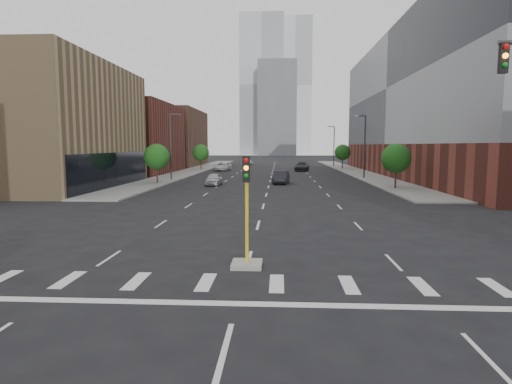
# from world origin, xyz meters

# --- Properties ---
(sidewalk_left_far) EXTENTS (5.00, 92.00, 0.15)m
(sidewalk_left_far) POSITION_xyz_m (-15.00, 74.00, 0.07)
(sidewalk_left_far) COLOR gray
(sidewalk_left_far) RESTS_ON ground
(sidewalk_right_far) EXTENTS (5.00, 92.00, 0.15)m
(sidewalk_right_far) POSITION_xyz_m (15.00, 74.00, 0.07)
(sidewalk_right_far) COLOR gray
(sidewalk_right_far) RESTS_ON ground
(building_left_mid) EXTENTS (20.00, 24.00, 14.00)m
(building_left_mid) POSITION_xyz_m (-27.50, 40.00, 7.00)
(building_left_mid) COLOR #A2835B
(building_left_mid) RESTS_ON ground
(building_left_far_a) EXTENTS (20.00, 22.00, 12.00)m
(building_left_far_a) POSITION_xyz_m (-27.50, 66.00, 6.00)
(building_left_far_a) COLOR brown
(building_left_far_a) RESTS_ON ground
(building_left_far_b) EXTENTS (20.00, 24.00, 13.00)m
(building_left_far_b) POSITION_xyz_m (-27.50, 92.00, 6.50)
(building_left_far_b) COLOR brown
(building_left_far_b) RESTS_ON ground
(building_right_main) EXTENTS (24.00, 70.00, 22.00)m
(building_right_main) POSITION_xyz_m (29.50, 60.00, 11.00)
(building_right_main) COLOR brown
(building_right_main) RESTS_ON ground
(tower_left) EXTENTS (22.00, 22.00, 70.00)m
(tower_left) POSITION_xyz_m (-8.00, 220.00, 35.00)
(tower_left) COLOR #B2B7BC
(tower_left) RESTS_ON ground
(tower_right) EXTENTS (20.00, 20.00, 80.00)m
(tower_right) POSITION_xyz_m (10.00, 260.00, 40.00)
(tower_right) COLOR #B2B7BC
(tower_right) RESTS_ON ground
(tower_mid) EXTENTS (18.00, 18.00, 44.00)m
(tower_mid) POSITION_xyz_m (0.00, 200.00, 22.00)
(tower_mid) COLOR slate
(tower_mid) RESTS_ON ground
(median_traffic_signal) EXTENTS (1.20, 1.20, 4.40)m
(median_traffic_signal) POSITION_xyz_m (0.00, 8.97, 0.97)
(median_traffic_signal) COLOR #999993
(median_traffic_signal) RESTS_ON ground
(streetlight_right_a) EXTENTS (1.60, 0.22, 9.07)m
(streetlight_right_a) POSITION_xyz_m (13.41, 55.00, 5.01)
(streetlight_right_a) COLOR #2D2D30
(streetlight_right_a) RESTS_ON ground
(streetlight_right_b) EXTENTS (1.60, 0.22, 9.07)m
(streetlight_right_b) POSITION_xyz_m (13.41, 90.00, 5.01)
(streetlight_right_b) COLOR #2D2D30
(streetlight_right_b) RESTS_ON ground
(streetlight_left) EXTENTS (1.60, 0.22, 9.07)m
(streetlight_left) POSITION_xyz_m (-13.41, 50.00, 5.01)
(streetlight_left) COLOR #2D2D30
(streetlight_left) RESTS_ON ground
(tree_left_near) EXTENTS (3.20, 3.20, 4.85)m
(tree_left_near) POSITION_xyz_m (-14.00, 45.00, 3.39)
(tree_left_near) COLOR #382619
(tree_left_near) RESTS_ON ground
(tree_left_far) EXTENTS (3.20, 3.20, 4.85)m
(tree_left_far) POSITION_xyz_m (-14.00, 75.00, 3.39)
(tree_left_far) COLOR #382619
(tree_left_far) RESTS_ON ground
(tree_right_near) EXTENTS (3.20, 3.20, 4.85)m
(tree_right_near) POSITION_xyz_m (14.00, 40.00, 3.39)
(tree_right_near) COLOR #382619
(tree_right_near) RESTS_ON ground
(tree_right_far) EXTENTS (3.20, 3.20, 4.85)m
(tree_right_far) POSITION_xyz_m (14.00, 80.00, 3.39)
(tree_right_far) COLOR #382619
(tree_right_far) RESTS_ON ground
(car_near_left) EXTENTS (1.75, 4.32, 1.47)m
(car_near_left) POSITION_xyz_m (-6.66, 43.63, 0.73)
(car_near_left) COLOR #A7A6AB
(car_near_left) RESTS_ON ground
(car_mid_right) EXTENTS (2.24, 5.06, 1.62)m
(car_mid_right) POSITION_xyz_m (1.50, 46.35, 0.81)
(car_mid_right) COLOR black
(car_mid_right) RESTS_ON ground
(car_far_left) EXTENTS (3.17, 6.02, 1.62)m
(car_far_left) POSITION_xyz_m (-9.55, 73.62, 0.81)
(car_far_left) COLOR silver
(car_far_left) RESTS_ON ground
(car_deep_right) EXTENTS (3.23, 6.20, 1.72)m
(car_deep_right) POSITION_xyz_m (5.50, 73.45, 0.86)
(car_deep_right) COLOR black
(car_deep_right) RESTS_ON ground
(car_distant) EXTENTS (1.98, 4.50, 1.51)m
(car_distant) POSITION_xyz_m (-6.49, 97.63, 0.75)
(car_distant) COLOR silver
(car_distant) RESTS_ON ground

